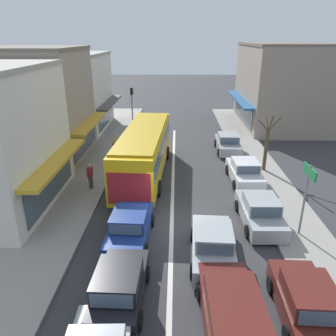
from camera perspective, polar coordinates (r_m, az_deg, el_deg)
ground_plane at (r=16.59m, az=0.65°, el=-10.17°), size 140.00×140.00×0.00m
lane_centre_line at (r=20.09m, az=0.82°, el=-4.08°), size 0.20×28.00×0.01m
sidewalk_left at (r=22.96m, az=-16.35°, el=-1.39°), size 5.20×44.00×0.14m
kerb_right at (r=22.69m, az=16.75°, el=-1.74°), size 2.80×44.00×0.12m
shopfront_mid_block at (r=26.70m, az=-21.75°, el=10.18°), size 7.70×7.62×8.16m
shopfront_far_end at (r=34.49m, az=-16.42°, el=12.54°), size 7.60×8.55×7.40m
building_right_far at (r=36.82m, az=19.89°, el=13.34°), size 9.51×11.64×8.23m
city_bus at (r=21.73m, az=-4.15°, el=3.26°), size 3.14×10.97×3.23m
sedan_adjacent_lane_trail at (r=14.26m, az=7.84°, el=-13.17°), size 2.05×4.28×1.47m
sedan_behind_bus_near at (r=15.39m, az=-6.63°, el=-10.22°), size 2.04×4.27×1.47m
hatchback_queue_gap_filler at (r=12.24m, az=-8.44°, el=-19.83°), size 1.89×3.74×1.54m
wagon_queue_far_back at (r=11.37m, az=11.18°, el=-23.79°), size 2.03×4.55×1.58m
parked_hatchback_kerb_front at (r=12.48m, az=22.87°, el=-20.68°), size 1.92×3.76×1.54m
parked_sedan_kerb_second at (r=17.16m, az=15.71°, el=-7.33°), size 1.97×4.24×1.47m
parked_sedan_kerb_third at (r=21.79m, az=13.18°, el=-0.65°), size 2.02×4.26×1.47m
parked_sedan_kerb_rear at (r=27.35m, az=10.38°, el=4.22°), size 1.93×4.22×1.47m
traffic_light_downstreet at (r=33.19m, az=-6.29°, el=11.46°), size 0.33×0.24×4.20m
directional_road_sign at (r=15.89m, az=23.09°, el=-2.67°), size 0.10×1.40×3.60m
street_tree_right at (r=23.39m, az=16.76°, el=3.75°), size 1.55×1.66×4.13m
pedestrian_with_handbag_near at (r=26.32m, az=-9.27°, el=4.52°), size 0.64×0.41×1.63m
pedestrian_browsing_midblock at (r=20.30m, az=-13.41°, el=-1.13°), size 0.35×0.53×1.63m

